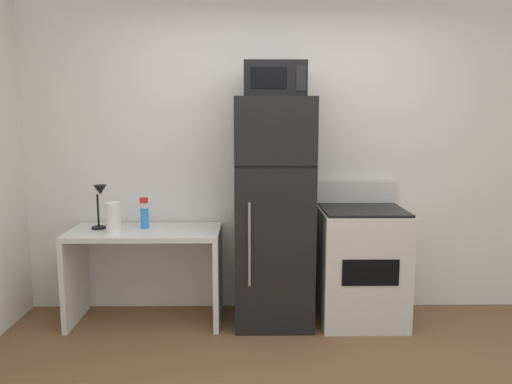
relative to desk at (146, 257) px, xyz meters
name	(u,v)px	position (x,y,z in m)	size (l,w,h in m)	color
wall_back_white	(282,156)	(1.10, 0.35, 0.77)	(5.00, 0.10, 2.60)	silver
desk	(146,257)	(0.00, 0.00, 0.00)	(1.18, 0.56, 0.75)	silver
desk_lamp	(100,199)	(-0.35, 0.03, 0.46)	(0.14, 0.12, 0.35)	black
spray_bottle	(145,216)	(-0.01, 0.06, 0.32)	(0.06, 0.06, 0.25)	#2D8CEA
paper_towel_roll	(113,218)	(-0.21, -0.13, 0.34)	(0.11, 0.11, 0.24)	white
refrigerator	(274,213)	(1.02, -0.01, 0.36)	(0.60, 0.61, 1.78)	black
microwave	(275,80)	(1.02, -0.03, 1.38)	(0.46, 0.35, 0.26)	black
oven_range	(361,264)	(1.72, -0.02, -0.06)	(0.66, 0.61, 1.10)	beige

